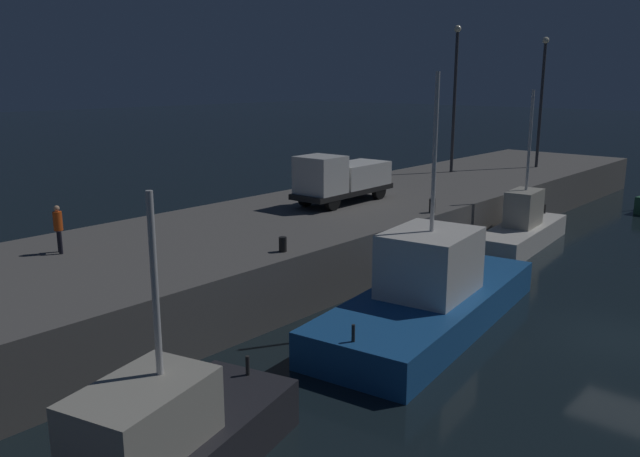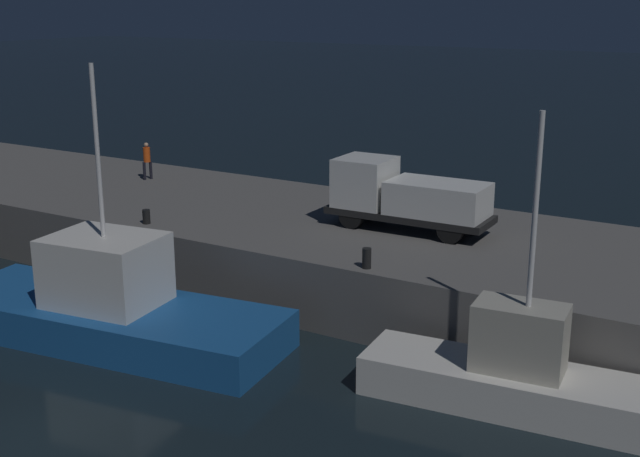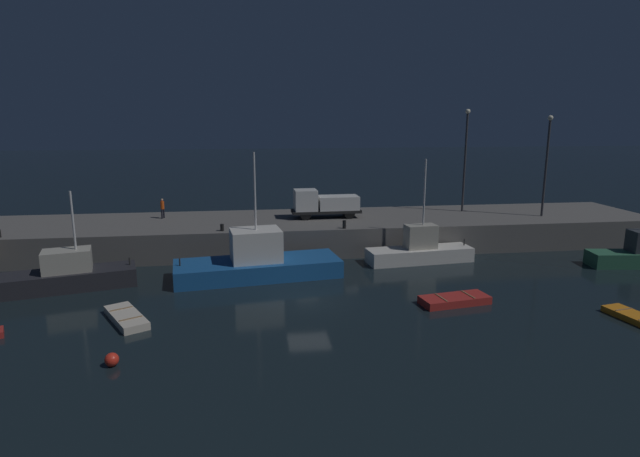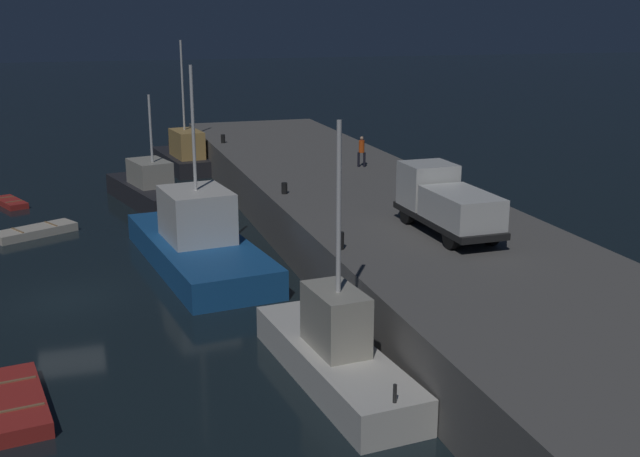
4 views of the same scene
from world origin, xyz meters
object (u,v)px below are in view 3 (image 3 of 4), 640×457
(fishing_trawler_red, at_px, (257,262))
(lamp_post_east, at_px, (547,159))
(dinghy_red_small, at_px, (455,300))
(bollard_central, at_px, (344,224))
(dinghy_orange_near, at_px, (126,317))
(utility_truck, at_px, (324,204))
(rowboat_white_mid, at_px, (635,317))
(fishing_boat_blue, at_px, (420,251))
(bollard_east, at_px, (222,227))
(lamp_post_west, at_px, (465,153))
(fishing_boat_white, at_px, (66,276))
(mooring_buoy_mid, at_px, (112,360))
(dockworker, at_px, (162,207))

(fishing_trawler_red, xyz_separation_m, lamp_post_east, (24.84, 6.89, 6.26))
(dinghy_red_small, distance_m, lamp_post_east, 20.48)
(fishing_trawler_red, bearing_deg, bollard_central, 31.31)
(dinghy_orange_near, bearing_deg, utility_truck, 50.34)
(bollard_central, bearing_deg, rowboat_white_mid, -48.03)
(fishing_boat_blue, bearing_deg, bollard_east, 170.98)
(bollard_east, bearing_deg, lamp_post_west, 14.64)
(fishing_boat_blue, xyz_separation_m, rowboat_white_mid, (7.78, -12.74, -0.71))
(fishing_boat_white, bearing_deg, fishing_boat_blue, 7.19)
(fishing_boat_blue, distance_m, lamp_post_east, 14.90)
(utility_truck, distance_m, bollard_central, 4.77)
(mooring_buoy_mid, height_order, lamp_post_west, lamp_post_west)
(lamp_post_east, bearing_deg, fishing_boat_blue, -159.36)
(utility_truck, bearing_deg, lamp_post_east, -5.51)
(fishing_boat_blue, xyz_separation_m, dockworker, (-20.05, 8.12, 2.42))
(rowboat_white_mid, relative_size, lamp_post_east, 0.40)
(fishing_boat_blue, height_order, dockworker, fishing_boat_blue)
(lamp_post_west, xyz_separation_m, utility_truck, (-13.04, -1.39, -4.05))
(bollard_east, bearing_deg, utility_truck, 26.63)
(dockworker, relative_size, bollard_east, 3.20)
(fishing_boat_blue, height_order, fishing_boat_white, fishing_boat_blue)
(lamp_post_west, relative_size, lamp_post_east, 1.06)
(mooring_buoy_mid, relative_size, lamp_post_west, 0.07)
(dinghy_orange_near, xyz_separation_m, rowboat_white_mid, (27.19, -3.61, -0.04))
(dinghy_orange_near, bearing_deg, lamp_post_west, 33.25)
(dinghy_red_small, bearing_deg, dockworker, 138.27)
(bollard_central, bearing_deg, bollard_east, 177.73)
(mooring_buoy_mid, bearing_deg, rowboat_white_mid, 3.52)
(fishing_boat_blue, relative_size, lamp_post_west, 0.90)
(dinghy_red_small, height_order, bollard_central, bollard_central)
(lamp_post_west, distance_m, bollard_east, 22.73)
(fishing_boat_white, height_order, bollard_central, fishing_boat_white)
(fishing_trawler_red, height_order, dinghy_orange_near, fishing_trawler_red)
(lamp_post_west, relative_size, utility_truck, 1.55)
(rowboat_white_mid, bearing_deg, bollard_east, 146.25)
(rowboat_white_mid, relative_size, dinghy_red_small, 0.81)
(mooring_buoy_mid, height_order, utility_truck, utility_truck)
(utility_truck, xyz_separation_m, dockworker, (-13.66, 1.56, -0.26))
(fishing_boat_blue, distance_m, mooring_buoy_mid, 23.71)
(fishing_boat_blue, height_order, bollard_central, fishing_boat_blue)
(dinghy_orange_near, relative_size, lamp_post_west, 0.45)
(fishing_boat_blue, relative_size, bollard_central, 12.87)
(fishing_trawler_red, xyz_separation_m, rowboat_white_mid, (20.05, -10.59, -0.88))
(fishing_boat_white, bearing_deg, rowboat_white_mid, -16.74)
(fishing_boat_white, distance_m, utility_truck, 20.57)
(dockworker, bearing_deg, lamp_post_west, -0.36)
(dinghy_red_small, distance_m, bollard_east, 18.12)
(dinghy_orange_near, bearing_deg, fishing_boat_blue, 25.20)
(rowboat_white_mid, height_order, lamp_post_west, lamp_post_west)
(lamp_post_east, distance_m, utility_truck, 19.42)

